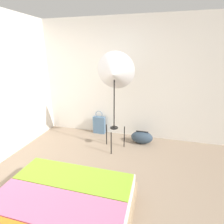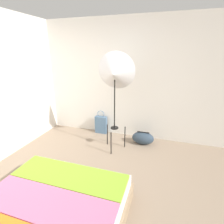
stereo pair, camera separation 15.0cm
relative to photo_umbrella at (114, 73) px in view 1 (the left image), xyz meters
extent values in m
plane|color=gray|center=(-0.29, -1.39, -1.53)|extent=(14.00, 14.00, 0.00)
cube|color=silver|center=(-0.29, 0.73, -0.23)|extent=(8.00, 0.05, 2.60)
cube|color=silver|center=(-1.88, -0.39, -0.23)|extent=(0.05, 8.00, 2.60)
cube|color=#D6668E|center=(-0.17, -1.91, -1.16)|extent=(1.48, 0.46, 0.04)
cube|color=#84B72D|center=(-0.17, -1.44, -1.16)|extent=(1.48, 0.46, 0.04)
cylinder|color=black|center=(0.00, -0.22, -1.30)|extent=(0.02, 0.02, 0.46)
cylinder|color=black|center=(-0.19, 0.11, -1.30)|extent=(0.02, 0.02, 0.46)
cylinder|color=black|center=(0.19, 0.11, -1.30)|extent=(0.02, 0.02, 0.46)
cylinder|color=black|center=(0.00, 0.00, -1.07)|extent=(0.16, 0.16, 0.02)
cylinder|color=black|center=(0.00, 0.00, -0.53)|extent=(0.02, 0.02, 1.08)
cone|color=silver|center=(0.00, 0.00, 0.01)|extent=(0.71, 0.38, 0.74)
cube|color=slate|center=(-0.52, 0.61, -1.32)|extent=(0.29, 0.10, 0.42)
torus|color=slate|center=(-0.52, 0.61, -1.04)|extent=(0.17, 0.01, 0.17)
ellipsoid|color=#2D3D4C|center=(0.53, 0.36, -1.39)|extent=(0.47, 0.27, 0.27)
cube|color=black|center=(0.53, 0.36, -1.25)|extent=(0.26, 0.04, 0.01)
camera|label=1|loc=(0.78, -3.10, 0.35)|focal=28.00mm
camera|label=2|loc=(0.92, -3.06, 0.35)|focal=28.00mm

